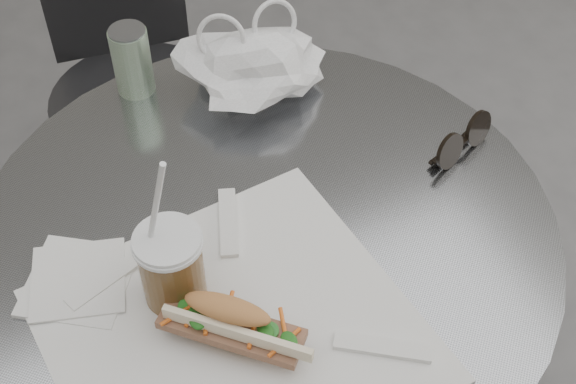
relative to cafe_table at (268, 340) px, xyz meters
name	(u,v)px	position (x,y,z in m)	size (l,w,h in m)	color
cafe_table	(268,340)	(0.00, 0.00, 0.00)	(0.76, 0.76, 0.74)	slate
chair_far	(144,132)	(0.00, 0.69, -0.15)	(0.37, 0.39, 0.70)	#2A2B2D
sandwich_paper	(235,335)	(-0.10, -0.13, 0.28)	(0.40, 0.38, 0.00)	white
banh_mi	(230,324)	(-0.10, -0.14, 0.31)	(0.20, 0.20, 0.07)	#B47344
iced_coffee	(171,267)	(-0.14, -0.05, 0.33)	(0.08, 0.08, 0.23)	brown
sunglasses	(462,141)	(0.30, 0.01, 0.29)	(0.12, 0.06, 0.05)	black
plastic_bag	(254,68)	(0.09, 0.24, 0.32)	(0.20, 0.16, 0.10)	white
napkin_stack	(79,281)	(-0.24, 0.01, 0.28)	(0.17, 0.17, 0.01)	white
drink_can	(132,60)	(-0.07, 0.33, 0.33)	(0.06, 0.06, 0.11)	#619556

